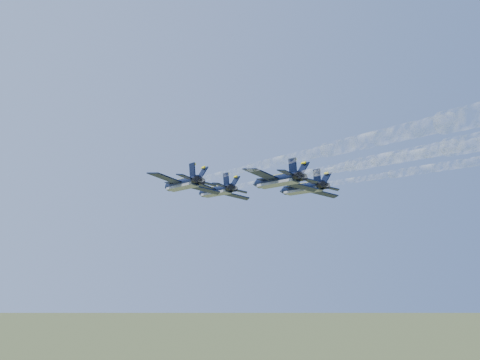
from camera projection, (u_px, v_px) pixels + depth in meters
name	position (u px, v px, depth m)	size (l,w,h in m)	color
jet_lead	(216.00, 191.00, 122.24)	(11.24, 14.66, 3.96)	black
jet_left	(182.00, 184.00, 107.78)	(11.24, 14.66, 3.96)	black
jet_right	(302.00, 188.00, 116.27)	(11.24, 14.66, 3.96)	black
jet_slot	(277.00, 180.00, 101.84)	(11.24, 14.66, 3.96)	black
smoke_trail_lead	(410.00, 159.00, 76.15)	(4.11, 68.55, 2.20)	white
smoke_trail_left	(396.00, 139.00, 61.68)	(4.11, 68.55, 2.20)	white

